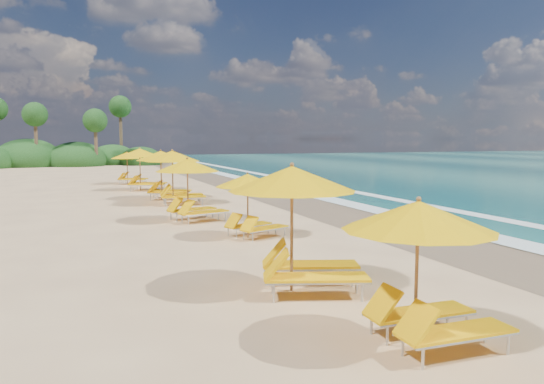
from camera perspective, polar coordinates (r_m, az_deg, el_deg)
name	(u,v)px	position (r m, az deg, el deg)	size (l,w,h in m)	color
ground	(272,227)	(17.56, 0.00, -3.90)	(160.00, 160.00, 0.00)	#DAB380
wet_sand	(372,220)	(19.34, 11.13, -3.08)	(4.00, 160.00, 0.01)	#7B6549
surf_foam	(432,215)	(20.90, 17.41, -2.51)	(4.00, 160.00, 0.01)	white
station_2	(427,263)	(7.69, 16.92, -7.61)	(2.41, 2.23, 2.20)	olive
station_3	(302,219)	(10.03, 3.34, -3.08)	(3.26, 3.19, 2.55)	olive
station_4	(252,201)	(15.55, -2.29, -0.99)	(2.59, 2.54, 2.01)	olive
station_5	(192,185)	(18.81, -8.91, 0.73)	(2.93, 2.85, 2.35)	olive
station_6	(177,174)	(23.79, -10.57, 2.05)	(2.92, 2.75, 2.54)	olive
station_7	(165,171)	(26.04, -11.87, 2.28)	(3.22, 3.18, 2.48)	olive
station_8	(143,166)	(30.78, -14.18, 2.81)	(3.24, 3.19, 2.52)	olive
station_9	(130,166)	(35.33, -15.61, 2.84)	(2.84, 2.80, 2.18)	olive
treeline	(39,157)	(61.79, -24.63, 3.55)	(25.80, 8.80, 9.74)	#163D14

